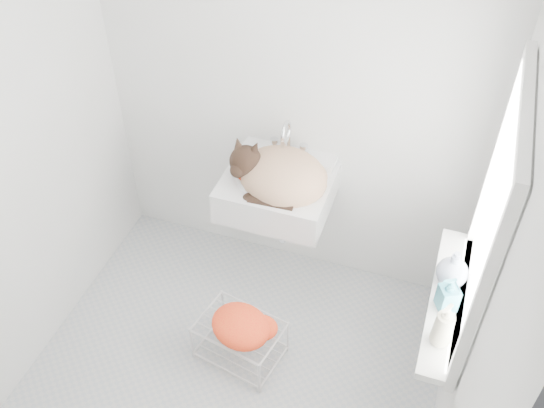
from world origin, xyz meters
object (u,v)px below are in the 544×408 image
(bottle_c, at_px, (449,281))
(bottle_a, at_px, (439,341))
(wire_rack, at_px, (240,338))
(bottle_b, at_px, (445,307))
(cat, at_px, (278,175))
(sink, at_px, (278,178))

(bottle_c, bearing_deg, bottle_a, -90.00)
(wire_rack, xyz_separation_m, bottle_a, (1.00, -0.19, 0.70))
(wire_rack, height_order, bottle_a, bottle_a)
(wire_rack, relative_size, bottle_b, 2.43)
(cat, distance_m, bottle_a, 1.25)
(sink, distance_m, wire_rack, 0.92)
(cat, relative_size, bottle_b, 3.08)
(bottle_a, bearing_deg, wire_rack, 169.04)
(cat, relative_size, bottle_a, 2.83)
(wire_rack, xyz_separation_m, bottle_b, (1.00, 0.00, 0.70))
(cat, xyz_separation_m, wire_rack, (-0.03, -0.58, -0.74))
(cat, xyz_separation_m, bottle_b, (0.98, -0.58, -0.04))
(sink, distance_m, bottle_a, 1.27)
(bottle_b, bearing_deg, bottle_a, -90.00)
(sink, bearing_deg, bottle_b, -31.20)
(wire_rack, relative_size, bottle_a, 2.23)
(sink, xyz_separation_m, cat, (0.01, -0.02, 0.04))
(cat, height_order, bottle_a, cat)
(bottle_b, bearing_deg, bottle_c, 90.00)
(bottle_a, distance_m, bottle_b, 0.19)
(wire_rack, bearing_deg, bottle_c, 8.80)
(sink, relative_size, cat, 1.06)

